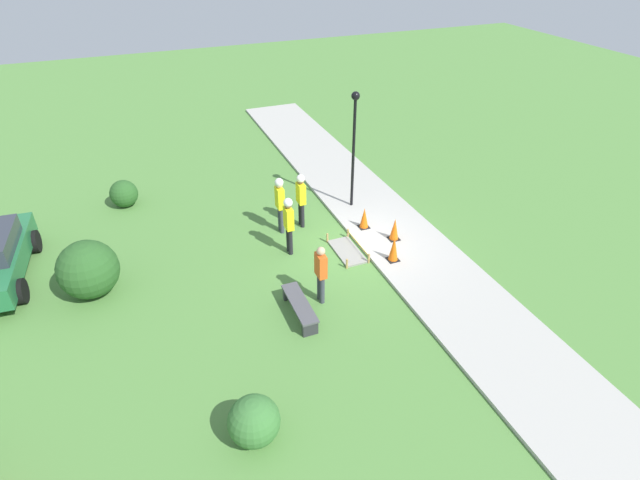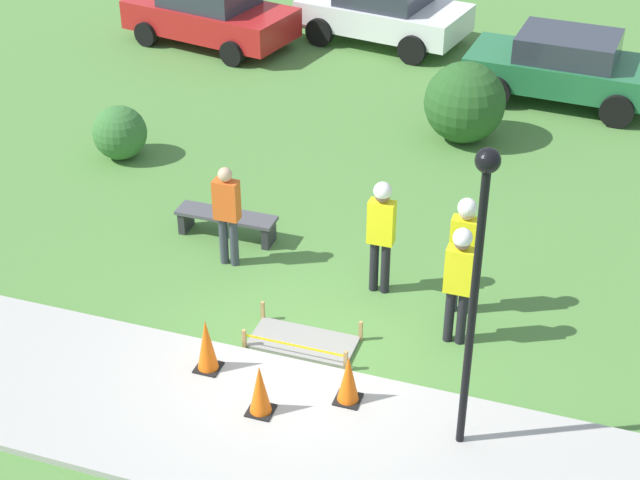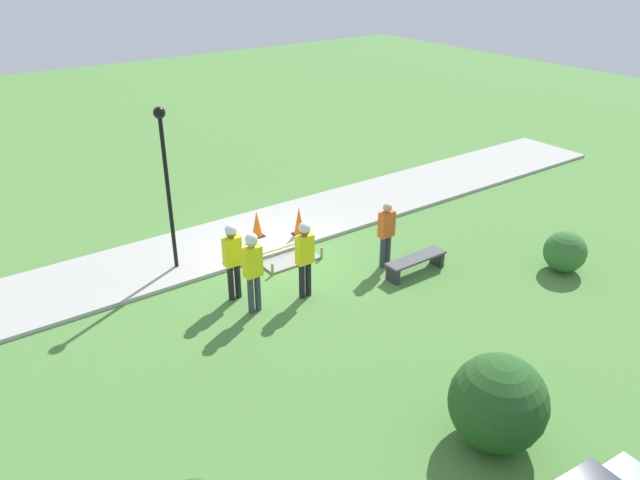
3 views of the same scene
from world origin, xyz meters
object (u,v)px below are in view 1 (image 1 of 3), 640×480
traffic_cone_far_patch (395,229)px  park_bench (300,306)px  worker_supervisor (280,200)px  traffic_cone_sidewalk_edge (364,218)px  worker_assistant (289,220)px  bystander_in_orange_shirt (321,271)px  worker_trainee (301,195)px  lamppost_near (354,134)px  traffic_cone_near_patch (394,249)px

traffic_cone_far_patch → park_bench: (-2.20, 4.00, -0.15)m
park_bench → worker_supervisor: bearing=-11.5°
traffic_cone_far_patch → traffic_cone_sidewalk_edge: 1.16m
worker_assistant → bystander_in_orange_shirt: (-2.50, -0.03, -0.17)m
worker_trainee → bystander_in_orange_shirt: worker_trainee is taller
park_bench → worker_trainee: (4.24, -1.60, 0.83)m
worker_assistant → bystander_in_orange_shirt: worker_assistant is taller
worker_trainee → bystander_in_orange_shirt: size_ratio=1.09×
worker_supervisor → lamppost_near: size_ratio=0.48×
traffic_cone_near_patch → traffic_cone_sidewalk_edge: (2.01, -0.01, -0.05)m
bystander_in_orange_shirt → lamppost_near: bearing=-33.9°
traffic_cone_near_patch → worker_trainee: bearing=30.8°
traffic_cone_far_patch → traffic_cone_near_patch: bearing=149.8°
traffic_cone_far_patch → lamppost_near: 3.44m
traffic_cone_near_patch → worker_assistant: (1.67, 2.71, 0.65)m
traffic_cone_near_patch → traffic_cone_sidewalk_edge: size_ratio=1.12×
traffic_cone_sidewalk_edge → worker_trainee: worker_trainee is taller
park_bench → worker_trainee: 4.61m
lamppost_near → worker_trainee: bearing=104.0°
worker_trainee → lamppost_near: 2.69m
traffic_cone_near_patch → bystander_in_orange_shirt: bystander_in_orange_shirt is taller
traffic_cone_far_patch → worker_assistant: 3.43m
traffic_cone_near_patch → lamppost_near: lamppost_near is taller
traffic_cone_far_patch → park_bench: bearing=118.8°
traffic_cone_near_patch → worker_supervisor: bearing=41.0°
worker_supervisor → worker_assistant: worker_supervisor is taller
worker_assistant → worker_trainee: worker_assistant is taller
worker_trainee → lamppost_near: size_ratio=0.46×
park_bench → lamppost_near: size_ratio=0.42×
traffic_cone_far_patch → park_bench: 4.57m
worker_supervisor → bystander_in_orange_shirt: 3.79m
worker_assistant → traffic_cone_near_patch: bearing=-121.7°
worker_assistant → park_bench: bearing=166.2°
worker_supervisor → worker_assistant: bearing=173.8°
traffic_cone_near_patch → lamppost_near: (3.57, -0.27, 2.25)m
worker_assistant → traffic_cone_sidewalk_edge: bearing=-82.8°
park_bench → traffic_cone_sidewalk_edge: bearing=-46.9°
park_bench → traffic_cone_far_patch: bearing=-61.2°
worker_supervisor → bystander_in_orange_shirt: bearing=178.4°
traffic_cone_far_patch → worker_assistant: size_ratio=0.39×
traffic_cone_sidewalk_edge → bystander_in_orange_shirt: size_ratio=0.42×
park_bench → worker_trainee: worker_trainee is taller
worker_trainee → traffic_cone_near_patch: bearing=-149.2°
worker_supervisor → lamppost_near: bearing=-77.9°
traffic_cone_near_patch → park_bench: traffic_cone_near_patch is taller
traffic_cone_sidewalk_edge → worker_supervisor: 2.84m
park_bench → lamppost_near: bearing=-37.8°
traffic_cone_sidewalk_edge → lamppost_near: lamppost_near is taller
traffic_cone_sidewalk_edge → worker_trainee: size_ratio=0.38×
worker_supervisor → bystander_in_orange_shirt: (-3.78, 0.11, -0.19)m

